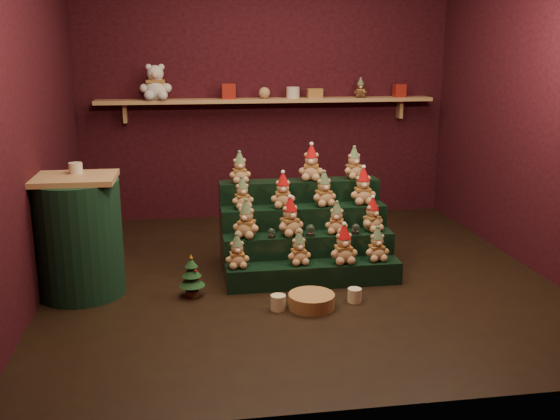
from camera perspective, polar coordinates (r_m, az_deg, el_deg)
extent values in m
plane|color=black|center=(5.22, 1.71, -6.03)|extent=(4.00, 4.00, 0.00)
cube|color=black|center=(6.92, -1.33, 10.93)|extent=(4.00, 0.10, 2.80)
cube|color=black|center=(2.93, 9.27, 5.93)|extent=(4.00, 0.10, 2.80)
cube|color=black|center=(4.96, -22.43, 8.46)|extent=(0.10, 4.00, 2.80)
cube|color=black|center=(5.65, 23.00, 9.02)|extent=(0.10, 4.00, 2.80)
cube|color=tan|center=(6.75, -1.13, 10.00)|extent=(3.60, 0.26, 0.04)
cube|color=tan|center=(6.80, -13.98, 8.59)|extent=(0.04, 0.12, 0.20)
cube|color=tan|center=(7.19, 10.89, 9.05)|extent=(0.04, 0.12, 0.20)
cube|color=black|center=(5.00, 3.11, -5.88)|extent=(1.40, 0.22, 0.18)
cube|color=black|center=(5.17, 2.62, -4.11)|extent=(1.40, 0.22, 0.36)
cube|color=black|center=(5.35, 2.17, -2.46)|extent=(1.40, 0.22, 0.54)
cube|color=black|center=(5.53, 1.75, -0.91)|extent=(1.40, 0.22, 0.72)
cylinder|color=black|center=(5.00, -0.78, -2.44)|extent=(0.06, 0.06, 0.02)
sphere|color=silver|center=(4.99, -0.78, -2.01)|extent=(0.06, 0.06, 0.06)
cylinder|color=black|center=(5.06, 2.79, -2.25)|extent=(0.07, 0.07, 0.03)
sphere|color=silver|center=(5.04, 2.80, -1.74)|extent=(0.07, 0.07, 0.07)
cylinder|color=black|center=(5.14, 6.93, -2.06)|extent=(0.06, 0.06, 0.02)
sphere|color=silver|center=(5.13, 6.94, -1.60)|extent=(0.06, 0.06, 0.06)
cube|color=tan|center=(4.84, -18.31, 2.75)|extent=(0.61, 0.51, 0.04)
cylinder|color=black|center=(4.95, -17.89, -2.49)|extent=(0.64, 0.64, 0.88)
cylinder|color=beige|center=(4.93, -18.18, 3.67)|extent=(0.10, 0.10, 0.08)
cylinder|color=#452818|center=(4.84, -8.02, -7.55)|extent=(0.10, 0.10, 0.05)
cone|color=#13351A|center=(4.79, -8.07, -6.28)|extent=(0.20, 0.20, 0.10)
cone|color=#13351A|center=(4.77, -8.10, -5.50)|extent=(0.15, 0.15, 0.09)
cone|color=#13351A|center=(4.75, -8.13, -4.77)|extent=(0.10, 0.10, 0.07)
cone|color=orange|center=(4.73, -8.15, -4.20)|extent=(0.03, 0.03, 0.03)
cylinder|color=beige|center=(4.55, -0.17, -8.46)|extent=(0.11, 0.11, 0.11)
cylinder|color=beige|center=(4.71, 6.83, -7.74)|extent=(0.10, 0.10, 0.10)
cylinder|color=#A57242|center=(4.58, 2.90, -8.30)|extent=(0.44, 0.44, 0.11)
cube|color=maroon|center=(6.68, -4.73, 10.76)|extent=(0.14, 0.14, 0.16)
cylinder|color=beige|center=(6.77, 1.19, 10.69)|extent=(0.14, 0.14, 0.12)
cube|color=maroon|center=(7.07, 10.86, 10.68)|extent=(0.12, 0.12, 0.14)
sphere|color=tan|center=(6.72, -1.43, 10.66)|extent=(0.12, 0.12, 0.12)
cube|color=#C6501C|center=(6.82, 3.21, 10.61)|extent=(0.16, 0.10, 0.10)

